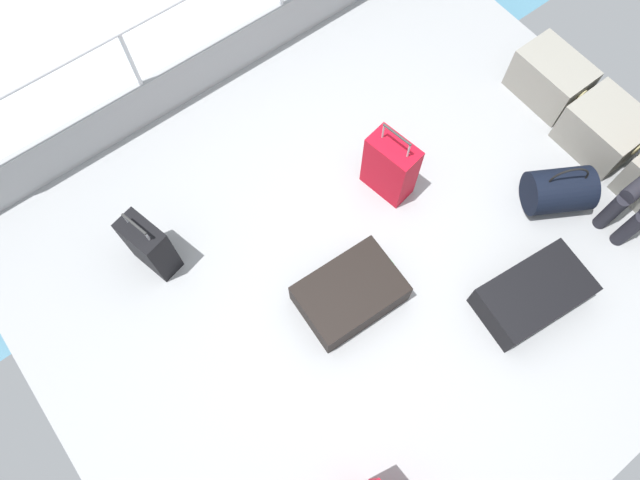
% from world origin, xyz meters
% --- Properties ---
extents(ground_plane, '(4.40, 5.20, 0.06)m').
position_xyz_m(ground_plane, '(0.00, 0.00, -0.03)').
color(ground_plane, '#939699').
extents(gunwale_port, '(0.06, 5.20, 0.45)m').
position_xyz_m(gunwale_port, '(-2.17, 0.00, 0.23)').
color(gunwale_port, '#939699').
rests_on(gunwale_port, ground_plane).
extents(railing_port, '(0.04, 4.20, 1.02)m').
position_xyz_m(railing_port, '(-2.17, 0.00, 0.78)').
color(railing_port, silver).
rests_on(railing_port, ground_plane).
extents(sea_wake, '(12.00, 12.00, 0.01)m').
position_xyz_m(sea_wake, '(-3.60, 0.00, -0.34)').
color(sea_wake, teal).
rests_on(sea_wake, ground_plane).
extents(cargo_crate_0, '(0.64, 0.41, 0.41)m').
position_xyz_m(cargo_crate_0, '(-0.30, 2.16, 0.21)').
color(cargo_crate_0, gray).
rests_on(cargo_crate_0, ground_plane).
extents(cargo_crate_1, '(0.62, 0.49, 0.40)m').
position_xyz_m(cargo_crate_1, '(0.33, 2.12, 0.20)').
color(cargo_crate_1, gray).
rests_on(cargo_crate_1, ground_plane).
extents(suitcase_0, '(0.55, 0.77, 0.25)m').
position_xyz_m(suitcase_0, '(0.14, -0.39, 0.12)').
color(suitcase_0, black).
rests_on(suitcase_0, ground_plane).
extents(suitcase_1, '(0.56, 0.85, 0.26)m').
position_xyz_m(suitcase_1, '(0.97, 0.67, 0.13)').
color(suitcase_1, black).
rests_on(suitcase_1, ground_plane).
extents(suitcase_3, '(0.39, 0.27, 0.67)m').
position_xyz_m(suitcase_3, '(-1.00, -1.36, 0.28)').
color(suitcase_3, black).
rests_on(suitcase_3, ground_plane).
extents(suitcase_5, '(0.43, 0.28, 0.75)m').
position_xyz_m(suitcase_5, '(-0.43, 0.46, 0.29)').
color(suitcase_5, '#B70C1E').
rests_on(suitcase_5, ground_plane).
extents(duffel_bag, '(0.55, 0.60, 0.51)m').
position_xyz_m(duffel_bag, '(0.49, 1.43, 0.18)').
color(duffel_bag, black).
rests_on(duffel_bag, ground_plane).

